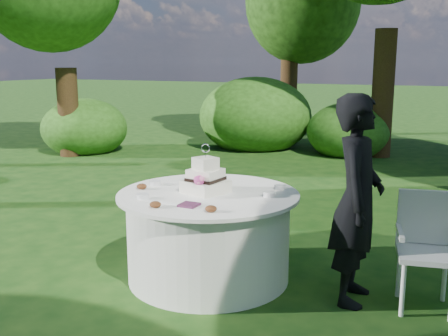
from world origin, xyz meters
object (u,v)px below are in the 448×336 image
(napkins, at_px, (189,205))
(guest, at_px, (357,200))
(table, at_px, (209,235))
(chair, at_px, (426,241))
(cake, at_px, (205,179))

(napkins, height_order, guest, guest)
(table, height_order, chair, chair)
(cake, distance_m, chair, 1.83)
(guest, bearing_deg, cake, 90.69)
(guest, relative_size, table, 1.05)
(chair, bearing_deg, napkins, -157.37)
(table, bearing_deg, napkins, -82.28)
(napkins, height_order, table, napkins)
(table, bearing_deg, guest, 5.49)
(guest, xyz_separation_m, table, (-1.24, -0.12, -0.43))
(guest, xyz_separation_m, chair, (0.51, 0.15, -0.30))
(cake, relative_size, chair, 0.48)
(napkins, xyz_separation_m, table, (-0.06, 0.43, -0.39))
(chair, bearing_deg, guest, -163.58)
(table, bearing_deg, chair, 8.76)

